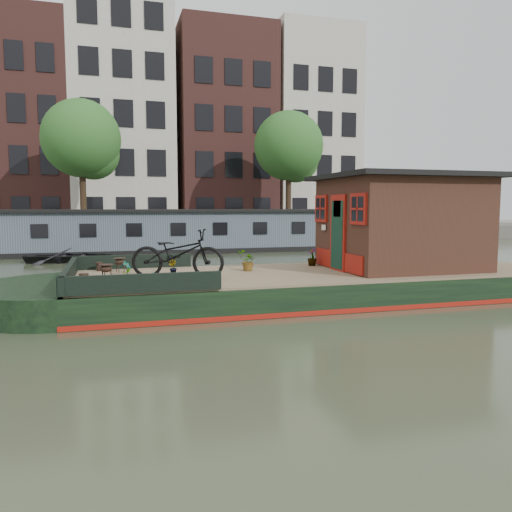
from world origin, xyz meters
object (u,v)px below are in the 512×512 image
object	(u,v)px
brazier_front	(106,273)
brazier_rear	(120,265)
potted_plant_a	(127,271)
bicycle	(178,254)
cabin	(400,221)
dinghy	(69,253)

from	to	relation	value
brazier_front	brazier_rear	bearing A→B (deg)	77.46
potted_plant_a	bicycle	bearing A→B (deg)	2.23
potted_plant_a	cabin	bearing A→B (deg)	2.17
brazier_rear	bicycle	bearing A→B (deg)	-48.78
cabin	potted_plant_a	world-z (taller)	cabin
potted_plant_a	dinghy	xyz separation A→B (m)	(-2.00, 10.57, -0.52)
bicycle	brazier_front	bearing A→B (deg)	111.06
brazier_rear	potted_plant_a	bearing A→B (deg)	-85.06
bicycle	dinghy	distance (m)	11.01
brazier_front	brazier_rear	world-z (taller)	brazier_front
potted_plant_a	brazier_rear	xyz separation A→B (m)	(-0.13, 1.45, -0.04)
bicycle	brazier_rear	size ratio (longest dim) A/B	5.97
brazier_front	brazier_rear	xyz separation A→B (m)	(0.31, 1.40, -0.00)
cabin	brazier_front	xyz separation A→B (m)	(-7.35, -0.21, -1.05)
dinghy	bicycle	bearing A→B (deg)	-160.55
brazier_rear	brazier_front	bearing A→B (deg)	-102.54
cabin	dinghy	xyz separation A→B (m)	(-8.91, 10.31, -1.53)
brazier_front	dinghy	bearing A→B (deg)	98.43
bicycle	brazier_front	distance (m)	1.59
bicycle	brazier_front	size ratio (longest dim) A/B	5.82
brazier_front	brazier_rear	distance (m)	1.43
potted_plant_a	dinghy	size ratio (longest dim) A/B	0.13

